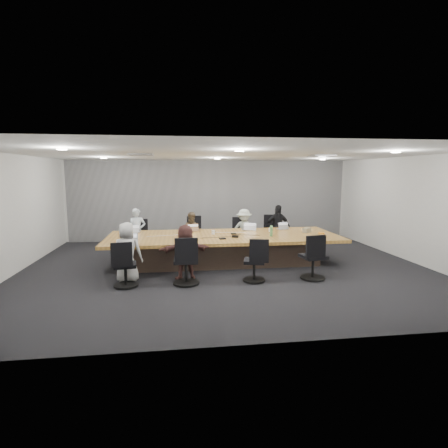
{
  "coord_description": "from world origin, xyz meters",
  "views": [
    {
      "loc": [
        -1.19,
        -8.44,
        2.34
      ],
      "look_at": [
        0.0,
        0.4,
        1.05
      ],
      "focal_mm": 28.0,
      "sensor_mm": 36.0,
      "label": 1
    }
  ],
  "objects": [
    {
      "name": "floor",
      "position": [
        0.0,
        0.0,
        0.0
      ],
      "size": [
        10.0,
        8.0,
        0.0
      ],
      "primitive_type": "cube",
      "color": "black",
      "rests_on": "ground"
    },
    {
      "name": "ceiling",
      "position": [
        0.0,
        0.0,
        2.8
      ],
      "size": [
        10.0,
        8.0,
        0.0
      ],
      "primitive_type": "cube",
      "color": "white",
      "rests_on": "wall_back"
    },
    {
      "name": "wall_back",
      "position": [
        0.0,
        4.0,
        1.4
      ],
      "size": [
        10.0,
        0.0,
        2.8
      ],
      "primitive_type": "cube",
      "rotation": [
        1.57,
        0.0,
        0.0
      ],
      "color": "silver",
      "rests_on": "ground"
    },
    {
      "name": "wall_front",
      "position": [
        0.0,
        -4.0,
        1.4
      ],
      "size": [
        10.0,
        0.0,
        2.8
      ],
      "primitive_type": "cube",
      "rotation": [
        -1.57,
        0.0,
        0.0
      ],
      "color": "silver",
      "rests_on": "ground"
    },
    {
      "name": "wall_left",
      "position": [
        -5.0,
        0.0,
        1.4
      ],
      "size": [
        0.0,
        8.0,
        2.8
      ],
      "primitive_type": "cube",
      "rotation": [
        1.57,
        0.0,
        1.57
      ],
      "color": "silver",
      "rests_on": "ground"
    },
    {
      "name": "wall_right",
      "position": [
        5.0,
        0.0,
        1.4
      ],
      "size": [
        0.0,
        8.0,
        2.8
      ],
      "primitive_type": "cube",
      "rotation": [
        1.57,
        0.0,
        -1.57
      ],
      "color": "silver",
      "rests_on": "ground"
    },
    {
      "name": "curtain",
      "position": [
        0.0,
        3.92,
        1.4
      ],
      "size": [
        9.8,
        0.04,
        2.8
      ],
      "primitive_type": "cube",
      "color": "gray",
      "rests_on": "ground"
    },
    {
      "name": "conference_table",
      "position": [
        0.0,
        0.5,
        0.4
      ],
      "size": [
        6.0,
        2.2,
        0.74
      ],
      "color": "#48362C",
      "rests_on": "ground"
    },
    {
      "name": "chair_0",
      "position": [
        -2.37,
        2.2,
        0.36
      ],
      "size": [
        0.61,
        0.61,
        0.72
      ],
      "primitive_type": null,
      "rotation": [
        0.0,
        0.0,
        3.45
      ],
      "color": "black",
      "rests_on": "ground"
    },
    {
      "name": "chair_1",
      "position": [
        -0.74,
        2.2,
        0.43
      ],
      "size": [
        0.73,
        0.73,
        0.85
      ],
      "primitive_type": null,
      "rotation": [
        0.0,
        0.0,
        3.46
      ],
      "color": "black",
      "rests_on": "ground"
    },
    {
      "name": "chair_2",
      "position": [
        0.81,
        2.2,
        0.37
      ],
      "size": [
        0.63,
        0.63,
        0.74
      ],
      "primitive_type": null,
      "rotation": [
        0.0,
        0.0,
        2.81
      ],
      "color": "black",
      "rests_on": "ground"
    },
    {
      "name": "chair_3",
      "position": [
        1.85,
        2.2,
        0.43
      ],
      "size": [
        0.7,
        0.7,
        0.86
      ],
      "primitive_type": null,
      "rotation": [
        0.0,
        0.0,
        2.9
      ],
      "color": "black",
      "rests_on": "ground"
    },
    {
      "name": "chair_4",
      "position": [
        -2.28,
        -1.2,
        0.39
      ],
      "size": [
        0.58,
        0.58,
        0.77
      ],
      "primitive_type": null,
      "rotation": [
        0.0,
        0.0,
        0.13
      ],
      "color": "black",
      "rests_on": "ground"
    },
    {
      "name": "chair_5",
      "position": [
        -1.03,
        -1.2,
        0.44
      ],
      "size": [
        0.61,
        0.61,
        0.88
      ],
      "primitive_type": null,
      "rotation": [
        0.0,
        0.0,
        -0.04
      ],
      "color": "black",
      "rests_on": "ground"
    },
    {
      "name": "chair_6",
      "position": [
        0.45,
        -1.2,
        0.38
      ],
      "size": [
        0.62,
        0.62,
        0.76
      ],
      "primitive_type": null,
      "rotation": [
        0.0,
        0.0,
        -0.25
      ],
      "color": "black",
      "rests_on": "ground"
    },
    {
      "name": "chair_7",
      "position": [
        1.79,
        -1.2,
        0.43
      ],
      "size": [
        0.67,
        0.67,
        0.86
      ],
      "primitive_type": null,
      "rotation": [
        0.0,
        0.0,
        0.18
      ],
      "color": "black",
      "rests_on": "ground"
    },
    {
      "name": "person_0",
      "position": [
        -2.37,
        1.85,
        0.67
      ],
      "size": [
        0.52,
        0.37,
        1.34
      ],
      "primitive_type": "imported",
      "rotation": [
        0.0,
        0.0,
        6.38
      ],
      "color": "#ADBBC8",
      "rests_on": "ground"
    },
    {
      "name": "laptop_0",
      "position": [
        -2.37,
        1.3,
        0.75
      ],
      "size": [
        0.28,
        0.2,
        0.02
      ],
      "primitive_type": "cube",
      "rotation": [
        0.0,
        0.0,
        3.14
      ],
      "color": "#B2B2B7",
      "rests_on": "conference_table"
    },
    {
      "name": "person_1",
      "position": [
        -0.74,
        1.85,
        0.6
      ],
      "size": [
        0.62,
        0.49,
        1.21
      ],
      "primitive_type": "imported",
      "rotation": [
        0.0,
        0.0,
        6.35
      ],
      "color": "brown",
      "rests_on": "ground"
    },
    {
      "name": "laptop_1",
      "position": [
        -0.74,
        1.3,
        0.75
      ],
      "size": [
        0.36,
        0.28,
        0.02
      ],
      "primitive_type": "cube",
      "rotation": [
        0.0,
        0.0,
        3.35
      ],
      "color": "#8C6647",
      "rests_on": "conference_table"
    },
    {
      "name": "person_2",
      "position": [
        0.81,
        1.85,
        0.64
      ],
      "size": [
        0.86,
        0.54,
        1.28
      ],
      "primitive_type": "imported",
      "rotation": [
        0.0,
        0.0,
        6.2
      ],
      "color": "#AEBCB1",
      "rests_on": "ground"
    },
    {
      "name": "laptop_2",
      "position": [
        0.81,
        1.3,
        0.75
      ],
      "size": [
        0.39,
        0.31,
        0.02
      ],
      "primitive_type": "cube",
      "rotation": [
        0.0,
        0.0,
        2.92
      ],
      "color": "#B2B2B7",
      "rests_on": "conference_table"
    },
    {
      "name": "person_3",
      "position": [
        1.85,
        1.85,
        0.7
      ],
      "size": [
        0.83,
        0.36,
        1.4
      ],
      "primitive_type": "imported",
      "rotation": [
        0.0,
        0.0,
        6.31
      ],
      "color": "black",
      "rests_on": "ground"
    },
    {
      "name": "laptop_3",
      "position": [
        1.85,
        1.3,
        0.75
      ],
      "size": [
        0.35,
        0.28,
        0.02
      ],
      "primitive_type": "cube",
      "rotation": [
        0.0,
        0.0,
        3.38
      ],
      "color": "#B2B2B7",
      "rests_on": "conference_table"
    },
    {
      "name": "person_4",
      "position": [
        -2.28,
        -0.85,
        0.66
      ],
      "size": [
        0.69,
        0.5,
        1.31
      ],
      "primitive_type": "imported",
      "rotation": [
        0.0,
        0.0,
        3.02
      ],
      "color": "#ADADAD",
      "rests_on": "ground"
    },
    {
      "name": "laptop_4",
      "position": [
        -2.28,
        -0.3,
        0.75
      ],
      "size": [
        0.3,
        0.21,
        0.02
      ],
      "primitive_type": "cube",
      "rotation": [
        0.0,
        0.0,
        0.03
      ],
      "color": "#B2B2B7",
      "rests_on": "conference_table"
    },
    {
      "name": "person_5",
      "position": [
        -1.03,
        -0.85,
        0.62
      ],
      "size": [
        1.2,
        0.52,
        1.25
      ],
      "primitive_type": "imported",
      "rotation": [
        0.0,
        0.0,
        3.28
      ],
      "color": "#522E2B",
      "rests_on": "ground"
    },
    {
      "name": "laptop_5",
      "position": [
        -1.03,
        -0.3,
        0.75
      ],
      "size": [
        0.33,
        0.24,
        0.02
      ],
      "primitive_type": "cube",
      "rotation": [
        0.0,
        0.0,
        0.1
      ],
      "color": "#B2B2B7",
      "rests_on": "conference_table"
    },
    {
      "name": "bottle_green_left",
      "position": [
        -2.65,
        0.85,
        0.87
      ],
      "size": [
        0.09,
        0.09,
        0.26
      ],
      "primitive_type": "cylinder",
      "rotation": [
        0.0,
        0.0,
        0.23
      ],
      "color": "#4F884C",
      "rests_on": "conference_table"
    },
    {
      "name": "bottle_green_right",
      "position": [
        1.2,
        0.18,
        0.88
      ],
      "size": [
        0.09,
        0.09,
        0.27
      ],
      "primitive_type": "cylinder",
      "rotation": [
        0.0,
        0.0,
        -0.18
      ],
      "color": "#4F884C",
      "rests_on": "conference_table"
    },
    {
      "name": "bottle_clear",
      "position": [
        -1.0,
        0.46,
        0.86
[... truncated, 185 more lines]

